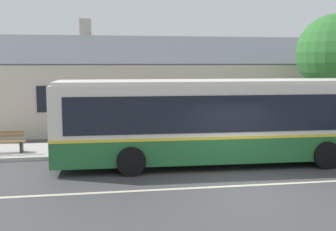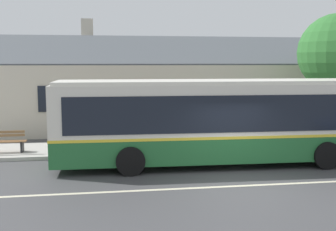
{
  "view_description": "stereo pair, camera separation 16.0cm",
  "coord_description": "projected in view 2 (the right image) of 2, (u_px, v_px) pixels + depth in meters",
  "views": [
    {
      "loc": [
        -4.46,
        -12.22,
        3.84
      ],
      "look_at": [
        -1.82,
        3.75,
        1.78
      ],
      "focal_mm": 45.0,
      "sensor_mm": 36.0,
      "label": 1
    },
    {
      "loc": [
        -4.3,
        -12.24,
        3.84
      ],
      "look_at": [
        -1.82,
        3.75,
        1.78
      ],
      "focal_mm": 45.0,
      "sensor_mm": 36.0,
      "label": 2
    }
  ],
  "objects": [
    {
      "name": "ground_plane",
      "position": [
        244.0,
        186.0,
        13.14
      ],
      "size": [
        300.0,
        300.0,
        0.0
      ],
      "primitive_type": "plane",
      "color": "#424244"
    },
    {
      "name": "sidewalk_far",
      "position": [
        200.0,
        146.0,
        19.01
      ],
      "size": [
        60.0,
        3.0,
        0.15
      ],
      "primitive_type": "cube",
      "color": "#ADAAA3",
      "rests_on": "ground"
    },
    {
      "name": "lane_divider_stripe",
      "position": [
        244.0,
        186.0,
        13.14
      ],
      "size": [
        60.0,
        0.16,
        0.01
      ],
      "primitive_type": "cube",
      "color": "beige",
      "rests_on": "ground"
    },
    {
      "name": "community_building",
      "position": [
        194.0,
        92.0,
        26.25
      ],
      "size": [
        24.15,
        8.39,
        6.44
      ],
      "color": "beige",
      "rests_on": "ground"
    },
    {
      "name": "transit_bus",
      "position": [
        218.0,
        119.0,
        15.76
      ],
      "size": [
        12.22,
        2.99,
        3.18
      ],
      "color": "#236633",
      "rests_on": "ground"
    },
    {
      "name": "bench_by_building",
      "position": [
        4.0,
        143.0,
        17.21
      ],
      "size": [
        1.73,
        0.51,
        0.94
      ],
      "color": "brown",
      "rests_on": "sidewalk_far"
    },
    {
      "name": "bench_down_street",
      "position": [
        112.0,
        138.0,
        18.28
      ],
      "size": [
        1.81,
        0.51,
        0.94
      ],
      "color": "brown",
      "rests_on": "sidewalk_far"
    }
  ]
}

